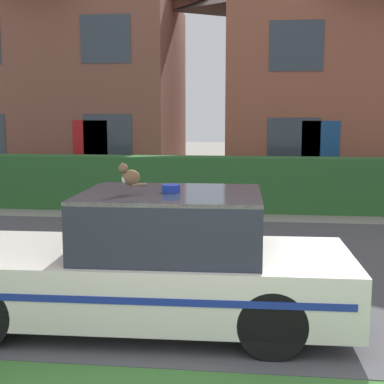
# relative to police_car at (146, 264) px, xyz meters

# --- Properties ---
(road_strip) EXTENTS (28.00, 6.76, 0.01)m
(road_strip) POSITION_rel_police_car_xyz_m (0.80, 2.36, -0.67)
(road_strip) COLOR #4C4C51
(road_strip) RESTS_ON ground
(garden_hedge) EXTENTS (13.16, 0.70, 1.28)m
(garden_hedge) POSITION_rel_police_car_xyz_m (-0.10, 7.02, -0.04)
(garden_hedge) COLOR #2D662D
(garden_hedge) RESTS_ON ground
(police_car) EXTENTS (4.61, 1.76, 1.54)m
(police_car) POSITION_rel_police_car_xyz_m (0.00, 0.00, 0.00)
(police_car) COLOR black
(police_car) RESTS_ON road_strip
(cat) EXTENTS (0.29, 0.21, 0.25)m
(cat) POSITION_rel_police_car_xyz_m (-0.14, -0.13, 0.97)
(cat) COLOR brown
(cat) RESTS_ON police_car
(house_left) EXTENTS (7.07, 5.68, 8.40)m
(house_left) POSITION_rel_police_car_xyz_m (-4.78, 11.84, 3.61)
(house_left) COLOR brown
(house_left) RESTS_ON ground
(house_right) EXTENTS (8.59, 5.49, 7.25)m
(house_right) POSITION_rel_police_car_xyz_m (4.45, 11.66, 3.01)
(house_right) COLOR #93513D
(house_right) RESTS_ON ground
(wheelie_bin) EXTENTS (0.69, 0.70, 1.14)m
(wheelie_bin) POSITION_rel_police_car_xyz_m (-3.87, 7.25, -0.11)
(wheelie_bin) COLOR #474C8C
(wheelie_bin) RESTS_ON ground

